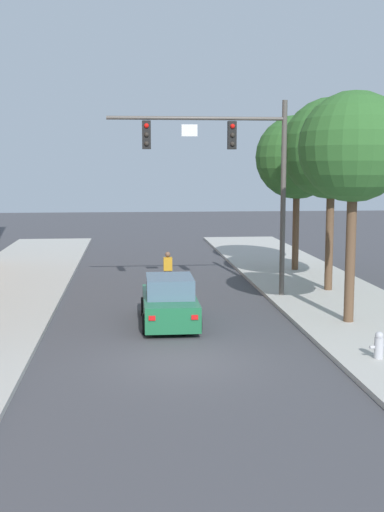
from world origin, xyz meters
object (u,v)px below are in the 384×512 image
fire_hydrant (379,345)px  pedestrian_crossing_road (168,269)px  car_lead_green (169,302)px  street_tree_third (297,158)px  street_tree_second (332,149)px  traffic_signal_mast (234,161)px  street_tree_nearest (354,148)px

fire_hydrant → pedestrian_crossing_road: bearing=114.0°
car_lead_green → street_tree_third: size_ratio=0.57×
fire_hydrant → street_tree_third: size_ratio=0.10×
car_lead_green → street_tree_second: bearing=34.8°
traffic_signal_mast → street_tree_nearest: traffic_signal_mast is taller
car_lead_green → street_tree_third: 13.15m
car_lead_green → street_tree_third: (6.80, 10.15, 4.87)m
car_lead_green → street_tree_nearest: (5.78, -0.84, 5.01)m
traffic_signal_mast → fire_hydrant: traffic_signal_mast is taller
car_lead_green → street_tree_third: bearing=56.2°
street_tree_nearest → street_tree_third: size_ratio=0.99×
pedestrian_crossing_road → fire_hydrant: 11.99m
car_lead_green → street_tree_second: 9.75m
street_tree_third → fire_hydrant: bearing=-96.1°
traffic_signal_mast → street_tree_second: bearing=12.2°
pedestrian_crossing_road → street_tree_nearest: 9.96m
street_tree_nearest → car_lead_green: bearing=171.7°
traffic_signal_mast → pedestrian_crossing_road: traffic_signal_mast is taller
street_tree_second → car_lead_green: bearing=-145.2°
traffic_signal_mast → pedestrian_crossing_road: (-2.41, 2.10, -4.44)m
street_tree_nearest → fire_hydrant: bearing=-98.2°
street_tree_second → fire_hydrant: bearing=-99.5°
pedestrian_crossing_road → fire_hydrant: bearing=-66.0°
traffic_signal_mast → pedestrian_crossing_road: bearing=139.0°
traffic_signal_mast → street_tree_third: 7.52m
traffic_signal_mast → street_tree_third: (4.09, 6.31, 0.23)m
street_tree_second → street_tree_nearest: bearing=-100.5°
car_lead_green → street_tree_third: street_tree_third is taller
fire_hydrant → street_tree_nearest: street_tree_nearest is taller
pedestrian_crossing_road → fire_hydrant: (4.87, -10.95, -0.41)m
car_lead_green → traffic_signal_mast: bearing=54.7°
pedestrian_crossing_road → street_tree_third: 9.05m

